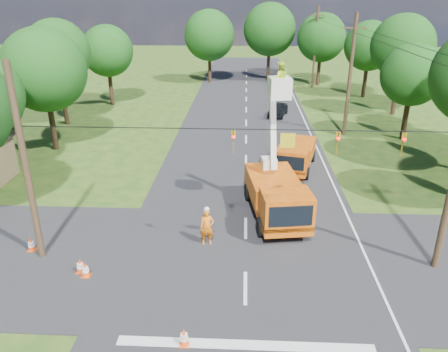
# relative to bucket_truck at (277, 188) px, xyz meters

# --- Properties ---
(ground) EXTENTS (140.00, 140.00, 0.00)m
(ground) POSITION_rel_bucket_truck_xyz_m (-1.63, 13.62, -1.73)
(ground) COLOR #214815
(ground) RESTS_ON ground
(road_main) EXTENTS (12.00, 100.00, 0.06)m
(road_main) POSITION_rel_bucket_truck_xyz_m (-1.63, 13.62, -1.73)
(road_main) COLOR black
(road_main) RESTS_ON ground
(road_cross) EXTENTS (56.00, 10.00, 0.07)m
(road_cross) POSITION_rel_bucket_truck_xyz_m (-1.63, -4.38, -1.73)
(road_cross) COLOR black
(road_cross) RESTS_ON ground
(stop_bar) EXTENTS (9.00, 0.45, 0.02)m
(stop_bar) POSITION_rel_bucket_truck_xyz_m (-1.63, -9.58, -1.73)
(stop_bar) COLOR silver
(stop_bar) RESTS_ON ground
(edge_line) EXTENTS (0.12, 90.00, 0.02)m
(edge_line) POSITION_rel_bucket_truck_xyz_m (3.97, 13.62, -1.73)
(edge_line) COLOR silver
(edge_line) RESTS_ON ground
(bucket_truck) EXTENTS (3.42, 6.91, 8.29)m
(bucket_truck) POSITION_rel_bucket_truck_xyz_m (0.00, 0.00, 0.00)
(bucket_truck) COLOR orange
(bucket_truck) RESTS_ON ground
(second_truck) EXTENTS (3.34, 5.89, 2.09)m
(second_truck) POSITION_rel_bucket_truck_xyz_m (1.77, 7.05, -0.64)
(second_truck) COLOR orange
(second_truck) RESTS_ON ground
(ground_worker) EXTENTS (0.75, 0.55, 1.90)m
(ground_worker) POSITION_rel_bucket_truck_xyz_m (-3.50, -2.97, -0.78)
(ground_worker) COLOR #EA4A13
(ground_worker) RESTS_ON ground
(distant_car) EXTENTS (2.52, 4.08, 1.30)m
(distant_car) POSITION_rel_bucket_truck_xyz_m (1.51, 21.40, -1.08)
(distant_car) COLOR black
(distant_car) RESTS_ON ground
(traffic_cone_0) EXTENTS (0.38, 0.38, 0.71)m
(traffic_cone_0) POSITION_rel_bucket_truck_xyz_m (-3.75, -9.63, -1.37)
(traffic_cone_0) COLOR #FA4C0D
(traffic_cone_0) RESTS_ON ground
(traffic_cone_2) EXTENTS (0.38, 0.38, 0.71)m
(traffic_cone_2) POSITION_rel_bucket_truck_xyz_m (-1.31, 2.18, -1.37)
(traffic_cone_2) COLOR #FA4C0D
(traffic_cone_2) RESTS_ON ground
(traffic_cone_3) EXTENTS (0.38, 0.38, 0.71)m
(traffic_cone_3) POSITION_rel_bucket_truck_xyz_m (1.98, 5.31, -1.37)
(traffic_cone_3) COLOR #FA4C0D
(traffic_cone_3) RESTS_ON ground
(traffic_cone_4) EXTENTS (0.38, 0.38, 0.71)m
(traffic_cone_4) POSITION_rel_bucket_truck_xyz_m (-8.53, -5.86, -1.37)
(traffic_cone_4) COLOR #FA4C0D
(traffic_cone_4) RESTS_ON ground
(traffic_cone_5) EXTENTS (0.38, 0.38, 0.71)m
(traffic_cone_5) POSITION_rel_bucket_truck_xyz_m (-8.86, -5.60, -1.37)
(traffic_cone_5) COLOR #FA4C0D
(traffic_cone_5) RESTS_ON ground
(traffic_cone_6) EXTENTS (0.38, 0.38, 0.71)m
(traffic_cone_6) POSITION_rel_bucket_truck_xyz_m (-11.80, -3.97, -1.37)
(traffic_cone_6) COLOR #FA4C0D
(traffic_cone_6) RESTS_ON ground
(pole_right_mid) EXTENTS (1.80, 0.30, 10.00)m
(pole_right_mid) POSITION_rel_bucket_truck_xyz_m (6.87, 15.62, 3.38)
(pole_right_mid) COLOR #4C3823
(pole_right_mid) RESTS_ON ground
(pole_right_far) EXTENTS (1.80, 0.30, 10.00)m
(pole_right_far) POSITION_rel_bucket_truck_xyz_m (6.87, 35.62, 3.38)
(pole_right_far) COLOR #4C3823
(pole_right_far) RESTS_ON ground
(pole_left) EXTENTS (0.30, 0.30, 9.00)m
(pole_left) POSITION_rel_bucket_truck_xyz_m (-11.13, -4.38, 2.77)
(pole_left) COLOR #4C3823
(pole_left) RESTS_ON ground
(signal_span) EXTENTS (18.00, 0.29, 1.07)m
(signal_span) POSITION_rel_bucket_truck_xyz_m (0.60, -4.38, 4.15)
(signal_span) COLOR black
(signal_span) RESTS_ON ground
(tree_left_d) EXTENTS (6.20, 6.20, 9.24)m
(tree_left_d) POSITION_rel_bucket_truck_xyz_m (-16.63, 10.62, 4.39)
(tree_left_d) COLOR #382616
(tree_left_d) RESTS_ON ground
(tree_left_e) EXTENTS (5.80, 5.80, 9.41)m
(tree_left_e) POSITION_rel_bucket_truck_xyz_m (-18.43, 17.62, 4.76)
(tree_left_e) COLOR #382616
(tree_left_e) RESTS_ON ground
(tree_left_f) EXTENTS (5.40, 5.40, 8.40)m
(tree_left_f) POSITION_rel_bucket_truck_xyz_m (-16.43, 25.62, 3.96)
(tree_left_f) COLOR #382616
(tree_left_f) RESTS_ON ground
(tree_right_c) EXTENTS (5.00, 5.00, 7.83)m
(tree_right_c) POSITION_rel_bucket_truck_xyz_m (11.57, 14.62, 3.58)
(tree_right_c) COLOR #382616
(tree_right_c) RESTS_ON ground
(tree_right_d) EXTENTS (6.00, 6.00, 9.70)m
(tree_right_d) POSITION_rel_bucket_truck_xyz_m (13.17, 22.62, 4.95)
(tree_right_d) COLOR #382616
(tree_right_d) RESTS_ON ground
(tree_right_e) EXTENTS (5.60, 5.60, 8.63)m
(tree_right_e) POSITION_rel_bucket_truck_xyz_m (12.17, 30.62, 4.08)
(tree_right_e) COLOR #382616
(tree_right_e) RESTS_ON ground
(tree_far_a) EXTENTS (6.60, 6.60, 9.50)m
(tree_far_a) POSITION_rel_bucket_truck_xyz_m (-6.63, 38.62, 4.46)
(tree_far_a) COLOR #382616
(tree_far_a) RESTS_ON ground
(tree_far_b) EXTENTS (7.00, 7.00, 10.32)m
(tree_far_b) POSITION_rel_bucket_truck_xyz_m (1.37, 40.62, 5.08)
(tree_far_b) COLOR #382616
(tree_far_b) RESTS_ON ground
(tree_far_c) EXTENTS (6.20, 6.20, 9.18)m
(tree_far_c) POSITION_rel_bucket_truck_xyz_m (7.87, 37.62, 4.33)
(tree_far_c) COLOR #382616
(tree_far_c) RESTS_ON ground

